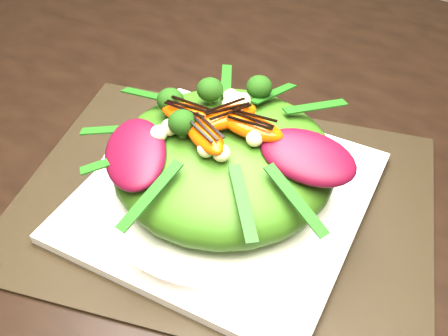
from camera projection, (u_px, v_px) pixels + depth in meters
The scene contains 10 objects.
dining_table at pixel (204, 98), 0.75m from camera, with size 1.60×0.90×0.75m, color black.
placemat at pixel (224, 200), 0.57m from camera, with size 0.44×0.34×0.00m, color black.
plate_base at pixel (224, 195), 0.57m from camera, with size 0.29×0.29×0.01m, color silver.
salad_bowl at pixel (224, 185), 0.56m from camera, with size 0.28×0.28×0.02m, color white.
lettuce_mound at pixel (224, 160), 0.53m from camera, with size 0.23×0.23×0.08m, color #315D11.
radicchio_leaf at pixel (308, 157), 0.48m from camera, with size 0.09×0.06×0.02m, color #440718.
orange_segment at pixel (218, 115), 0.51m from camera, with size 0.06×0.03×0.02m, color #CF3B03.
broccoli_floret at pixel (186, 81), 0.56m from camera, with size 0.04×0.04×0.04m, color black.
macadamia_nut at pixel (222, 166), 0.47m from camera, with size 0.02×0.02×0.02m, color beige.
balsamic_drizzle at pixel (218, 107), 0.51m from camera, with size 0.05×0.00×0.00m, color black.
Camera 1 is at (0.36, -0.50, 1.17)m, focal length 42.00 mm.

